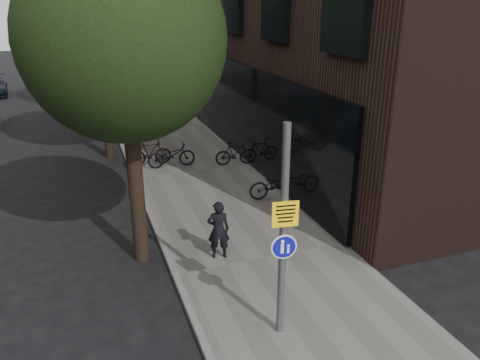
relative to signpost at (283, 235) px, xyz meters
name	(u,v)px	position (x,y,z in m)	size (l,w,h in m)	color
ground	(322,354)	(0.53, -0.72, -2.20)	(120.00, 120.00, 0.00)	black
sidewalk	(197,172)	(0.78, 9.28, -2.14)	(4.50, 60.00, 0.12)	slate
curb_edge	(136,179)	(-1.47, 9.28, -2.14)	(0.15, 60.00, 0.13)	slate
street_tree_near	(127,48)	(-2.00, 3.92, 2.91)	(4.40, 4.40, 7.50)	black
street_tree_mid	(99,26)	(-2.00, 12.42, 2.91)	(5.00, 5.00, 7.80)	black
street_tree_far	(87,18)	(-2.00, 21.42, 2.91)	(5.00, 5.00, 7.80)	black
signpost	(283,235)	(0.00, 0.00, 0.00)	(0.48, 0.14, 4.12)	#595B5E
pedestrian	(218,230)	(-0.28, 3.04, -1.33)	(0.54, 0.36, 1.49)	black
parked_bike_facade_near	(277,185)	(2.53, 5.89, -1.62)	(0.62, 1.76, 0.93)	black
parked_bike_facade_far	(235,153)	(2.35, 9.40, -1.62)	(0.43, 1.53, 0.92)	black
parked_bike_curb_near	(171,155)	(0.00, 9.98, -1.61)	(0.63, 1.80, 0.94)	black
parked_bike_curb_far	(150,153)	(-0.71, 10.50, -1.60)	(0.45, 1.61, 0.97)	black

